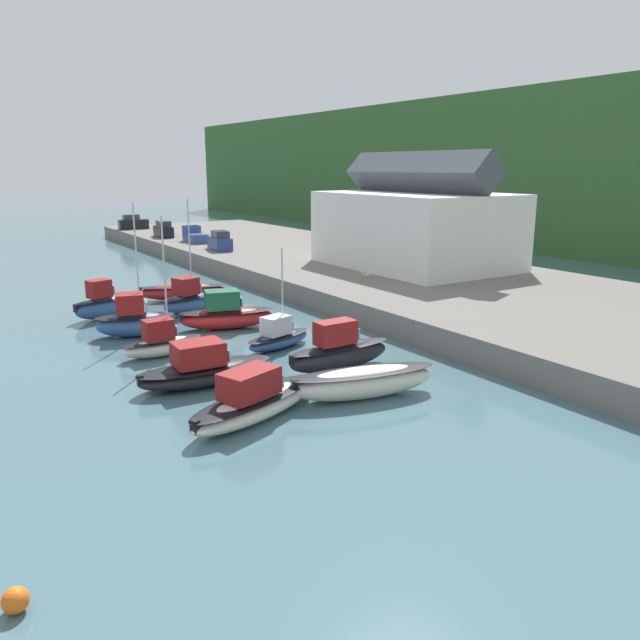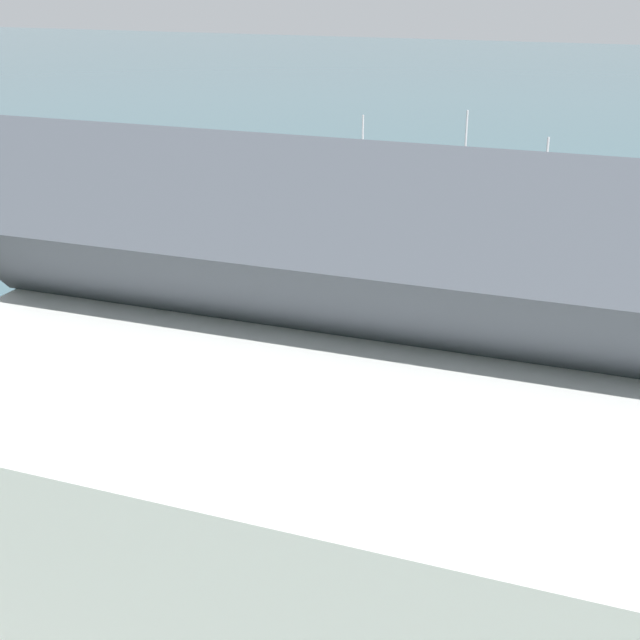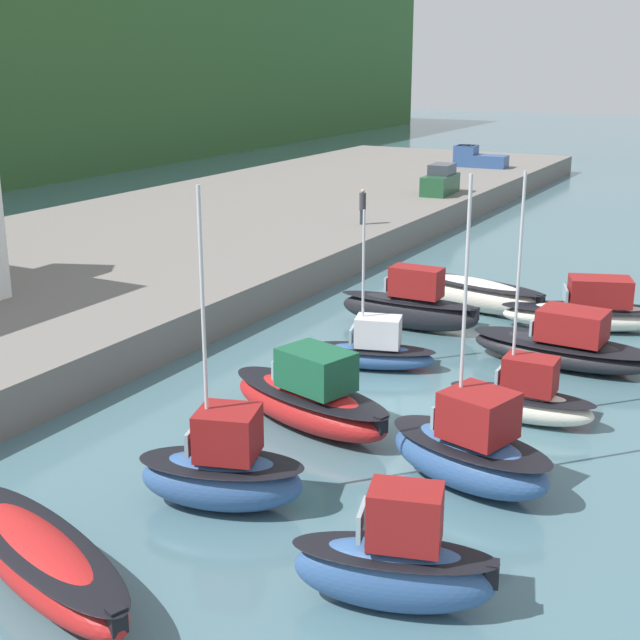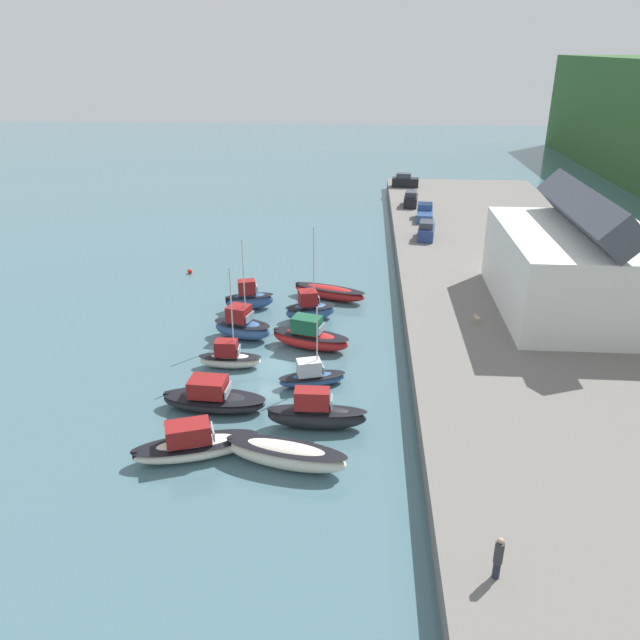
% 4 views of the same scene
% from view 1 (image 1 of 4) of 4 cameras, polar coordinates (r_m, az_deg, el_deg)
% --- Properties ---
extents(ground_plane, '(320.00, 320.00, 0.00)m').
position_cam_1_polar(ground_plane, '(39.51, -9.95, -2.25)').
color(ground_plane, '#476B75').
extents(quay_promenade, '(131.18, 23.46, 1.68)m').
position_cam_1_polar(quay_promenade, '(51.75, 13.12, 2.39)').
color(quay_promenade, slate).
rests_on(quay_promenade, ground_plane).
extents(harbor_clubhouse, '(17.40, 12.28, 10.50)m').
position_cam_1_polar(harbor_clubhouse, '(59.24, 8.73, 8.54)').
color(harbor_clubhouse, white).
rests_on(harbor_clubhouse, quay_promenade).
extents(moored_boat_0, '(4.22, 7.52, 1.32)m').
position_cam_1_polar(moored_boat_0, '(53.16, -12.44, 2.57)').
color(moored_boat_0, red).
rests_on(moored_boat_0, ground_plane).
extents(moored_boat_1, '(3.25, 4.87, 8.55)m').
position_cam_1_polar(moored_boat_1, '(47.96, -11.94, 1.80)').
color(moored_boat_1, '#33568E').
rests_on(moored_boat_1, ground_plane).
extents(moored_boat_2, '(3.93, 6.86, 2.68)m').
position_cam_1_polar(moored_boat_2, '(43.02, -8.56, 0.49)').
color(moored_boat_2, red).
rests_on(moored_boat_2, ground_plane).
extents(moored_boat_3, '(2.89, 5.15, 6.10)m').
position_cam_1_polar(moored_boat_3, '(38.08, -3.83, -1.53)').
color(moored_boat_3, '#33568E').
rests_on(moored_boat_3, ground_plane).
extents(moored_boat_4, '(1.65, 6.46, 2.78)m').
position_cam_1_polar(moored_boat_4, '(33.96, 1.74, -2.91)').
color(moored_boat_4, black).
rests_on(moored_boat_4, ground_plane).
extents(moored_boat_5, '(3.45, 7.67, 1.54)m').
position_cam_1_polar(moored_boat_5, '(30.03, 3.98, -5.65)').
color(moored_boat_5, white).
rests_on(moored_boat_5, ground_plane).
extents(moored_boat_6, '(2.71, 4.73, 2.87)m').
position_cam_1_polar(moored_boat_6, '(48.13, -19.26, 1.39)').
color(moored_boat_6, '#33568E').
rests_on(moored_boat_6, ground_plane).
extents(moored_boat_7, '(3.53, 5.44, 8.64)m').
position_cam_1_polar(moored_boat_7, '(42.41, -16.61, -0.01)').
color(moored_boat_7, '#33568E').
rests_on(moored_boat_7, ground_plane).
extents(moored_boat_8, '(1.68, 4.85, 8.14)m').
position_cam_1_polar(moored_boat_8, '(37.61, -14.24, -1.99)').
color(moored_boat_8, white).
rests_on(moored_boat_8, ground_plane).
extents(moored_boat_9, '(2.81, 7.22, 2.29)m').
position_cam_1_polar(moored_boat_9, '(32.25, -10.53, -4.45)').
color(moored_boat_9, black).
rests_on(moored_boat_9, ground_plane).
extents(moored_boat_10, '(4.52, 7.79, 2.34)m').
position_cam_1_polar(moored_boat_10, '(27.69, -6.00, -7.36)').
color(moored_boat_10, white).
rests_on(moored_boat_10, ground_plane).
extents(parked_car_0, '(4.36, 2.23, 2.16)m').
position_cam_1_polar(parked_car_0, '(86.02, -14.11, 7.98)').
color(parked_car_0, black).
rests_on(parked_car_0, quay_promenade).
extents(parked_car_1, '(4.41, 2.36, 2.16)m').
position_cam_1_polar(parked_car_1, '(71.21, -9.14, 7.07)').
color(parked_car_1, navy).
rests_on(parked_car_1, quay_promenade).
extents(parked_car_2, '(2.18, 4.35, 2.16)m').
position_cam_1_polar(parked_car_2, '(98.41, -16.72, 8.51)').
color(parked_car_2, black).
rests_on(parked_car_2, quay_promenade).
extents(pickup_truck_0, '(4.87, 2.34, 1.90)m').
position_cam_1_polar(pickup_truck_0, '(79.74, -11.44, 7.62)').
color(pickup_truck_0, '#2D4C84').
rests_on(pickup_truck_0, quay_promenade).
extents(dog_on_quay, '(0.85, 0.65, 0.68)m').
position_cam_1_polar(dog_on_quay, '(51.49, 4.22, 4.13)').
color(dog_on_quay, tan).
rests_on(dog_on_quay, quay_promenade).
extents(mooring_buoy_0, '(0.68, 0.68, 0.68)m').
position_cam_1_polar(mooring_buoy_0, '(18.62, -26.09, -22.02)').
color(mooring_buoy_0, orange).
rests_on(mooring_buoy_0, ground_plane).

